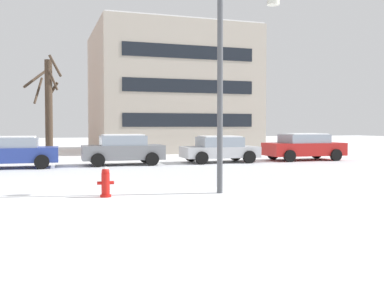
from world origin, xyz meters
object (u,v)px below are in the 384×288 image
at_px(parked_car_gray, 123,149).
at_px(parked_car_silver, 220,149).
at_px(fire_hydrant, 106,182).
at_px(street_lamp, 231,67).
at_px(parked_car_red, 304,146).
at_px(parked_car_blue, 12,152).

bearing_deg(parked_car_gray, parked_car_silver, -1.44).
height_order(fire_hydrant, street_lamp, street_lamp).
height_order(street_lamp, parked_car_silver, street_lamp).
bearing_deg(street_lamp, parked_car_red, 48.80).
bearing_deg(parked_car_red, parked_car_silver, 179.63).
distance_m(fire_hydrant, parked_car_blue, 9.99).
distance_m(parked_car_blue, parked_car_silver, 9.98).
bearing_deg(fire_hydrant, parked_car_gray, 77.69).
bearing_deg(parked_car_red, street_lamp, -131.20).
bearing_deg(parked_car_blue, fire_hydrant, -73.25).
xyz_separation_m(fire_hydrant, parked_car_blue, (-2.88, 9.56, 0.33)).
height_order(fire_hydrant, parked_car_silver, parked_car_silver).
distance_m(parked_car_gray, parked_car_red, 9.98).
xyz_separation_m(parked_car_gray, parked_car_red, (9.98, -0.16, 0.00)).
relative_size(fire_hydrant, parked_car_blue, 0.20).
bearing_deg(parked_car_blue, parked_car_gray, 1.33).
bearing_deg(parked_car_silver, fire_hydrant, -126.63).
bearing_deg(parked_car_blue, parked_car_silver, -0.05).
bearing_deg(parked_car_gray, parked_car_red, -0.90).
bearing_deg(street_lamp, parked_car_silver, 69.90).
relative_size(parked_car_blue, parked_car_gray, 1.02).
relative_size(street_lamp, parked_car_red, 1.34).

